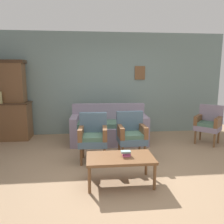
{
  "coord_description": "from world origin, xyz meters",
  "views": [
    {
      "loc": [
        -0.45,
        -3.37,
        1.64
      ],
      "look_at": [
        -0.0,
        1.11,
        0.85
      ],
      "focal_mm": 35.48,
      "sensor_mm": 36.0,
      "label": 1
    }
  ],
  "objects_px": {
    "vase_on_cabinet": "(0,98)",
    "floral_couch": "(109,129)",
    "coffee_table": "(120,159)",
    "book_stack_on_table": "(126,153)",
    "side_cabinet": "(7,121)",
    "armchair_by_doorway": "(93,135)",
    "armchair_near_cabinet": "(131,133)",
    "wingback_chair_by_fireplace": "(209,123)"
  },
  "relations": [
    {
      "from": "side_cabinet",
      "to": "wingback_chair_by_fireplace",
      "type": "relative_size",
      "value": 1.28
    },
    {
      "from": "armchair_near_cabinet",
      "to": "coffee_table",
      "type": "bearing_deg",
      "value": -109.3
    },
    {
      "from": "vase_on_cabinet",
      "to": "armchair_near_cabinet",
      "type": "height_order",
      "value": "vase_on_cabinet"
    },
    {
      "from": "side_cabinet",
      "to": "armchair_by_doorway",
      "type": "bearing_deg",
      "value": -37.13
    },
    {
      "from": "vase_on_cabinet",
      "to": "coffee_table",
      "type": "relative_size",
      "value": 0.29
    },
    {
      "from": "side_cabinet",
      "to": "coffee_table",
      "type": "xyz_separation_m",
      "value": [
        2.5,
        -2.53,
        -0.09
      ]
    },
    {
      "from": "coffee_table",
      "to": "wingback_chair_by_fireplace",
      "type": "bearing_deg",
      "value": 36.6
    },
    {
      "from": "coffee_table",
      "to": "book_stack_on_table",
      "type": "distance_m",
      "value": 0.13
    },
    {
      "from": "floral_couch",
      "to": "wingback_chair_by_fireplace",
      "type": "height_order",
      "value": "same"
    },
    {
      "from": "vase_on_cabinet",
      "to": "coffee_table",
      "type": "bearing_deg",
      "value": -42.55
    },
    {
      "from": "wingback_chair_by_fireplace",
      "to": "armchair_near_cabinet",
      "type": "bearing_deg",
      "value": -159.7
    },
    {
      "from": "floral_couch",
      "to": "armchair_by_doorway",
      "type": "distance_m",
      "value": 1.18
    },
    {
      "from": "vase_on_cabinet",
      "to": "armchair_by_doorway",
      "type": "relative_size",
      "value": 0.32
    },
    {
      "from": "vase_on_cabinet",
      "to": "floral_couch",
      "type": "bearing_deg",
      "value": -6.85
    },
    {
      "from": "vase_on_cabinet",
      "to": "armchair_by_doorway",
      "type": "xyz_separation_m",
      "value": [
        2.17,
        -1.41,
        -0.58
      ]
    },
    {
      "from": "armchair_by_doorway",
      "to": "wingback_chair_by_fireplace",
      "type": "relative_size",
      "value": 1.0
    },
    {
      "from": "vase_on_cabinet",
      "to": "floral_couch",
      "type": "distance_m",
      "value": 2.69
    },
    {
      "from": "floral_couch",
      "to": "armchair_by_doorway",
      "type": "bearing_deg",
      "value": -109.76
    },
    {
      "from": "floral_couch",
      "to": "wingback_chair_by_fireplace",
      "type": "xyz_separation_m",
      "value": [
        2.32,
        -0.31,
        0.17
      ]
    },
    {
      "from": "floral_couch",
      "to": "armchair_near_cabinet",
      "type": "relative_size",
      "value": 2.0
    },
    {
      "from": "vase_on_cabinet",
      "to": "coffee_table",
      "type": "distance_m",
      "value": 3.54
    },
    {
      "from": "side_cabinet",
      "to": "armchair_near_cabinet",
      "type": "relative_size",
      "value": 1.28
    },
    {
      "from": "vase_on_cabinet",
      "to": "armchair_near_cabinet",
      "type": "relative_size",
      "value": 0.32
    },
    {
      "from": "vase_on_cabinet",
      "to": "wingback_chair_by_fireplace",
      "type": "height_order",
      "value": "vase_on_cabinet"
    },
    {
      "from": "vase_on_cabinet",
      "to": "floral_couch",
      "type": "height_order",
      "value": "vase_on_cabinet"
    },
    {
      "from": "book_stack_on_table",
      "to": "side_cabinet",
      "type": "bearing_deg",
      "value": 135.72
    },
    {
      "from": "floral_couch",
      "to": "book_stack_on_table",
      "type": "bearing_deg",
      "value": -87.7
    },
    {
      "from": "side_cabinet",
      "to": "armchair_by_doorway",
      "type": "height_order",
      "value": "side_cabinet"
    },
    {
      "from": "coffee_table",
      "to": "book_stack_on_table",
      "type": "bearing_deg",
      "value": 7.51
    },
    {
      "from": "armchair_near_cabinet",
      "to": "wingback_chair_by_fireplace",
      "type": "xyz_separation_m",
      "value": [
        1.98,
        0.73,
        0.0
      ]
    },
    {
      "from": "floral_couch",
      "to": "coffee_table",
      "type": "xyz_separation_m",
      "value": [
        -0.01,
        -2.04,
        0.05
      ]
    },
    {
      "from": "wingback_chair_by_fireplace",
      "to": "coffee_table",
      "type": "distance_m",
      "value": 2.9
    },
    {
      "from": "side_cabinet",
      "to": "floral_couch",
      "type": "bearing_deg",
      "value": -11.23
    },
    {
      "from": "floral_couch",
      "to": "armchair_by_doorway",
      "type": "relative_size",
      "value": 2.0
    },
    {
      "from": "armchair_by_doorway",
      "to": "side_cabinet",
      "type": "bearing_deg",
      "value": 142.87
    },
    {
      "from": "armchair_by_doorway",
      "to": "coffee_table",
      "type": "height_order",
      "value": "armchair_by_doorway"
    },
    {
      "from": "side_cabinet",
      "to": "floral_couch",
      "type": "xyz_separation_m",
      "value": [
        2.51,
        -0.5,
        -0.14
      ]
    },
    {
      "from": "side_cabinet",
      "to": "armchair_by_doorway",
      "type": "xyz_separation_m",
      "value": [
        2.11,
        -1.6,
        0.03
      ]
    },
    {
      "from": "armchair_by_doorway",
      "to": "book_stack_on_table",
      "type": "bearing_deg",
      "value": -62.75
    },
    {
      "from": "side_cabinet",
      "to": "armchair_by_doorway",
      "type": "relative_size",
      "value": 1.28
    },
    {
      "from": "book_stack_on_table",
      "to": "vase_on_cabinet",
      "type": "bearing_deg",
      "value": 138.57
    },
    {
      "from": "vase_on_cabinet",
      "to": "coffee_table",
      "type": "height_order",
      "value": "vase_on_cabinet"
    }
  ]
}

